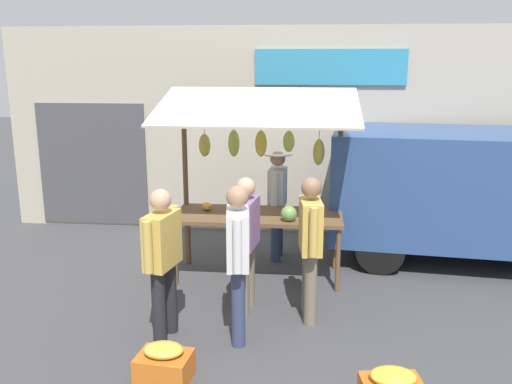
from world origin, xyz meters
name	(u,v)px	position (x,y,z in m)	size (l,w,h in m)	color
ground_plane	(258,276)	(0.00, 0.00, 0.00)	(40.00, 40.00, 0.00)	#424244
street_backdrop	(268,131)	(0.05, -2.20, 1.70)	(9.00, 0.30, 3.40)	#B2A893
market_stall	(259,164)	(-0.01, -0.03, 1.55)	(2.50, 1.46, 2.50)	brown
vendor_with_sunhat	(277,196)	(-0.20, -0.75, 0.94)	(0.41, 0.69, 1.60)	navy
shopper_in_grey_tee	(238,253)	(0.04, 1.72, 0.96)	(0.28, 0.70, 1.65)	navy
shopper_with_ponytail	(246,236)	(0.04, 1.04, 0.91)	(0.28, 0.68, 1.59)	#726656
shopper_with_shopping_bag	(310,239)	(-0.69, 1.18, 0.95)	(0.27, 0.70, 1.64)	#726656
shopper_in_striped_shirt	(163,254)	(0.81, 1.76, 0.93)	(0.31, 0.68, 1.61)	#232328
parked_van	(478,185)	(-3.06, -0.98, 1.12)	(4.57, 2.29, 1.88)	#2D4C84
produce_crate_near	(164,363)	(0.61, 2.54, 0.16)	(0.52, 0.42, 0.36)	#D1661E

